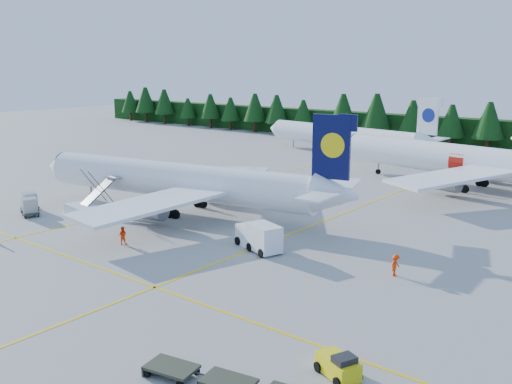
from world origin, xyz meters
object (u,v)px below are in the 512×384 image
Objects in this scene: airliner_red at (458,160)px; baggage_tug at (339,366)px; airliner_navy at (171,180)px; service_truck at (258,236)px; airstairs at (85,207)px.

airliner_red is 54.05m from baggage_tug.
baggage_tug is at bearing -40.18° from airliner_navy.
service_truck is (-4.34, -38.24, -2.43)m from airliner_red.
airstairs is (-27.05, -40.76, -2.84)m from airliner_red.
airstairs is (-6.17, -7.32, -2.69)m from airliner_navy.
airliner_red reaches higher than service_truck.
airliner_red is 14.91× the size of baggage_tug.
baggage_tug is (33.36, -19.06, -2.87)m from airliner_navy.
airstairs reaches higher than service_truck.
airliner_navy is at bearing 58.21° from airstairs.
airliner_red is 7.53× the size of service_truck.
airliner_red is 6.78× the size of airstairs.
airliner_red is at bearing 103.48° from service_truck.
airliner_navy is 14.22× the size of baggage_tug.
baggage_tug is (12.48, -52.50, -3.03)m from airliner_red.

